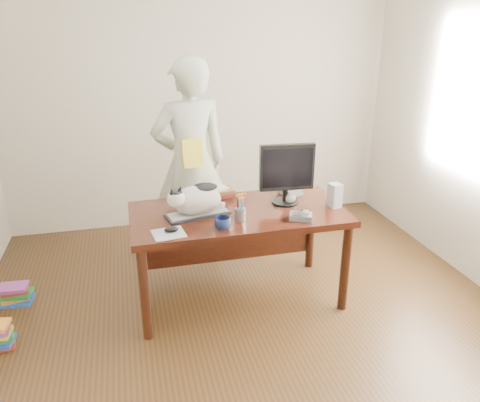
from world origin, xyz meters
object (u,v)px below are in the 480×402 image
at_px(phone, 301,216).
at_px(calculator, 290,190).
at_px(mouse, 171,229).
at_px(coffee_mug, 223,223).
at_px(pen_cup, 240,213).
at_px(baseball, 291,198).
at_px(desk, 236,225).
at_px(person, 190,163).
at_px(speaker, 335,195).
at_px(book_stack, 220,192).
at_px(cat, 195,199).
at_px(book_pile_b, 16,294).
at_px(keyboard, 198,214).
at_px(monitor, 287,171).

relative_size(phone, calculator, 0.90).
relative_size(mouse, phone, 0.53).
bearing_deg(coffee_mug, mouse, 174.02).
bearing_deg(pen_cup, baseball, 25.97).
bearing_deg(desk, person, 109.39).
height_order(speaker, book_stack, speaker).
xyz_separation_m(cat, book_pile_b, (-1.40, 0.37, -0.81)).
height_order(desk, keyboard, keyboard).
relative_size(desk, book_pile_b, 6.20).
relative_size(book_stack, book_pile_b, 0.94).
distance_m(cat, calculator, 0.88).
distance_m(cat, book_stack, 0.45).
bearing_deg(keyboard, mouse, -144.85).
xyz_separation_m(desk, monitor, (0.39, -0.02, 0.42)).
bearing_deg(cat, coffee_mug, -74.88).
bearing_deg(speaker, pen_cup, 173.22).
bearing_deg(phone, coffee_mug, -153.27).
bearing_deg(desk, mouse, -147.84).
relative_size(keyboard, phone, 2.57).
xyz_separation_m(mouse, coffee_mug, (0.35, -0.04, 0.02)).
relative_size(coffee_mug, speaker, 0.62).
bearing_deg(calculator, mouse, -167.17).
bearing_deg(mouse, phone, -7.23).
bearing_deg(book_pile_b, calculator, -2.20).
relative_size(cat, person, 0.25).
relative_size(pen_cup, baseball, 2.50).
bearing_deg(phone, calculator, 102.61).
relative_size(baseball, book_pile_b, 0.32).
distance_m(mouse, phone, 0.93).
distance_m(pen_cup, speaker, 0.76).
xyz_separation_m(pen_cup, person, (-0.22, 0.94, 0.11)).
height_order(phone, book_pile_b, phone).
xyz_separation_m(baseball, calculator, (0.07, 0.21, -0.01)).
bearing_deg(speaker, book_stack, 139.39).
relative_size(speaker, person, 0.10).
bearing_deg(keyboard, baseball, -7.36).
bearing_deg(monitor, cat, -169.82).
height_order(pen_cup, baseball, pen_cup).
bearing_deg(book_pile_b, keyboard, -14.45).
bearing_deg(mouse, person, 67.33).
height_order(mouse, book_stack, book_stack).
distance_m(pen_cup, coffee_mug, 0.19).
bearing_deg(baseball, keyboard, -174.74).
distance_m(speaker, baseball, 0.34).
xyz_separation_m(keyboard, book_stack, (0.24, 0.35, 0.02)).
bearing_deg(speaker, monitor, 143.75).
distance_m(pen_cup, person, 0.97).
bearing_deg(speaker, coffee_mug, 179.63).
distance_m(cat, phone, 0.77).
xyz_separation_m(keyboard, speaker, (1.04, -0.08, 0.08)).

